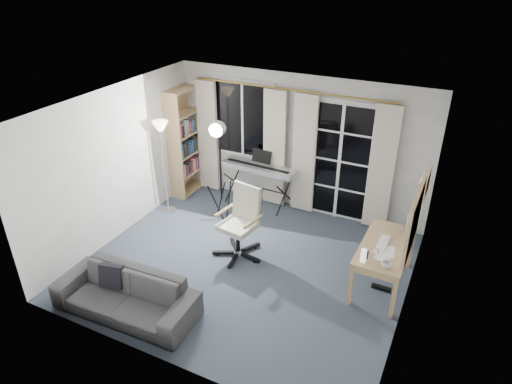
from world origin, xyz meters
TOP-DOWN VIEW (x-y plane):
  - floor at (0.00, 0.00)m, footprint 4.50×4.00m
  - window at (-1.05, 1.97)m, footprint 1.20×0.08m
  - french_door at (0.75, 1.97)m, footprint 1.32×0.09m
  - curtains at (-0.14, 1.88)m, footprint 3.60×0.07m
  - bookshelf at (-2.13, 1.72)m, footprint 0.32×0.94m
  - torchiere_lamp at (-1.98, 0.82)m, footprint 0.27×0.27m
  - keyboard_piano at (-0.61, 1.70)m, footprint 1.37×0.71m
  - studio_light at (-0.98, 0.96)m, footprint 0.34×0.36m
  - office_chair at (-0.20, 0.30)m, footprint 0.77×0.76m
  - desk at (1.88, 0.43)m, footprint 0.64×1.25m
  - monitor at (2.08, 0.88)m, footprint 0.16×0.48m
  - desk_clutter at (1.82, 0.21)m, footprint 0.40×0.75m
  - mug at (1.98, -0.07)m, footprint 0.11×0.09m
  - wall_mirror at (2.22, -0.35)m, footprint 0.04×0.94m
  - framed_print at (2.23, 0.55)m, footprint 0.03×0.42m
  - wall_shelf at (2.16, 1.05)m, footprint 0.16×0.30m
  - sofa at (-0.92, -1.55)m, footprint 1.87×0.61m

SIDE VIEW (x-z plane):
  - floor at x=0.00m, z-range -0.02..0.00m
  - sofa at x=-0.92m, z-range 0.00..0.73m
  - desk_clutter at x=1.82m, z-range 0.10..0.94m
  - desk at x=1.88m, z-range 0.25..0.91m
  - office_chair at x=-0.20m, z-range 0.10..1.21m
  - mug at x=1.98m, z-range 0.66..0.77m
  - keyboard_piano at x=-0.61m, z-range 0.25..1.23m
  - monitor at x=2.08m, z-range 0.71..1.12m
  - bookshelf at x=-2.13m, z-range -0.05..1.96m
  - french_door at x=0.75m, z-range -0.03..2.08m
  - curtains at x=-0.14m, z-range 0.03..2.16m
  - torchiere_lamp at x=-1.98m, z-range 0.51..2.18m
  - wall_shelf at x=2.16m, z-range 1.32..1.50m
  - studio_light at x=-0.98m, z-range 0.55..2.36m
  - window at x=-1.05m, z-range 0.80..2.20m
  - wall_mirror at x=2.22m, z-range 1.18..1.92m
  - framed_print at x=2.23m, z-range 1.44..1.76m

